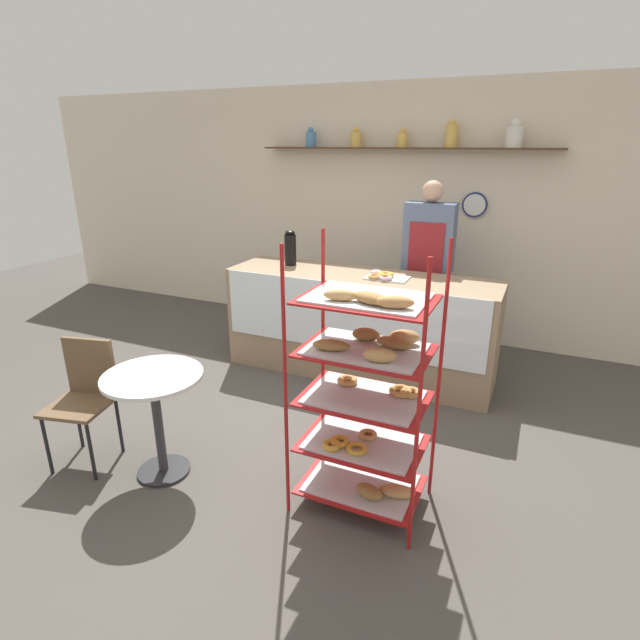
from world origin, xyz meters
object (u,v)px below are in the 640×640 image
at_px(person_worker, 427,266).
at_px(coffee_carafe, 290,248).
at_px(cafe_chair, 85,389).
at_px(cafe_table, 155,401).
at_px(donut_tray_counter, 383,276).
at_px(pastry_rack, 367,393).

distance_m(person_worker, coffee_carafe, 1.34).
relative_size(cafe_chair, coffee_carafe, 2.51).
relative_size(cafe_table, donut_tray_counter, 1.96).
xyz_separation_m(person_worker, donut_tray_counter, (-0.25, -0.61, 0.02)).
height_order(pastry_rack, person_worker, person_worker).
bearing_deg(cafe_table, donut_tray_counter, 66.18).
distance_m(pastry_rack, coffee_carafe, 2.36).
bearing_deg(cafe_chair, person_worker, 43.96).
relative_size(coffee_carafe, donut_tray_counter, 0.92).
bearing_deg(pastry_rack, cafe_chair, -170.65).
height_order(cafe_chair, coffee_carafe, coffee_carafe).
bearing_deg(cafe_chair, cafe_table, -8.55).
bearing_deg(coffee_carafe, cafe_table, -86.96).
bearing_deg(cafe_table, coffee_carafe, 93.04).
height_order(pastry_rack, cafe_chair, pastry_rack).
xyz_separation_m(pastry_rack, person_worker, (-0.20, 2.33, 0.21)).
relative_size(cafe_table, cafe_chair, 0.85).
height_order(person_worker, coffee_carafe, person_worker).
bearing_deg(cafe_table, person_worker, 66.51).
distance_m(cafe_chair, donut_tray_counter, 2.53).
bearing_deg(coffee_carafe, donut_tray_counter, -7.07).
bearing_deg(coffee_carafe, person_worker, 21.47).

